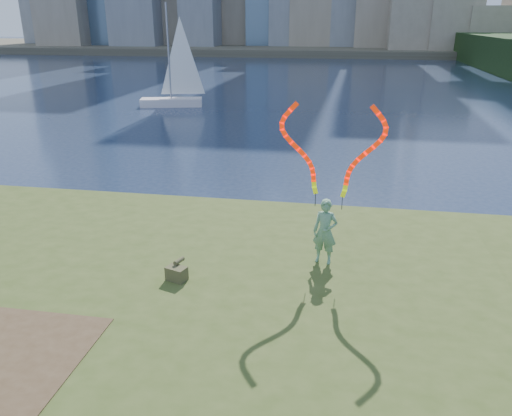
# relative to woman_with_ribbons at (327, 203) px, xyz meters

# --- Properties ---
(ground) EXTENTS (320.00, 320.00, 0.00)m
(ground) POSITION_rel_woman_with_ribbons_xyz_m (-3.13, -1.38, -2.24)
(ground) COLOR #1A2742
(ground) RESTS_ON ground
(grassy_knoll) EXTENTS (20.00, 18.00, 0.80)m
(grassy_knoll) POSITION_rel_woman_with_ribbons_xyz_m (-3.13, -3.67, -1.90)
(grassy_knoll) COLOR #3B4B1B
(grassy_knoll) RESTS_ON ground
(far_shore) EXTENTS (320.00, 40.00, 1.20)m
(far_shore) POSITION_rel_woman_with_ribbons_xyz_m (-3.13, 93.62, -1.64)
(far_shore) COLOR #494435
(far_shore) RESTS_ON ground
(woman_with_ribbons) EXTENTS (1.97, 0.53, 3.90)m
(woman_with_ribbons) POSITION_rel_woman_with_ribbons_xyz_m (0.00, 0.00, 0.00)
(woman_with_ribbons) COLOR #17662E
(woman_with_ribbons) RESTS_ON grassy_knoll
(canvas_bag) EXTENTS (0.49, 0.55, 0.40)m
(canvas_bag) POSITION_rel_woman_with_ribbons_xyz_m (-3.06, -1.41, -1.27)
(canvas_bag) COLOR #464727
(canvas_bag) RESTS_ON grassy_knoll
(sailboat) EXTENTS (4.72, 2.45, 7.11)m
(sailboat) POSITION_rel_woman_with_ribbons_xyz_m (-12.00, 24.89, -1.01)
(sailboat) COLOR silver
(sailboat) RESTS_ON ground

